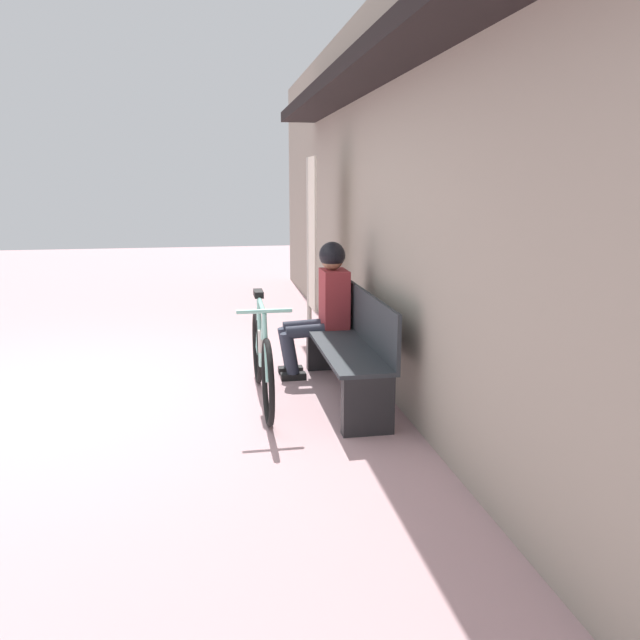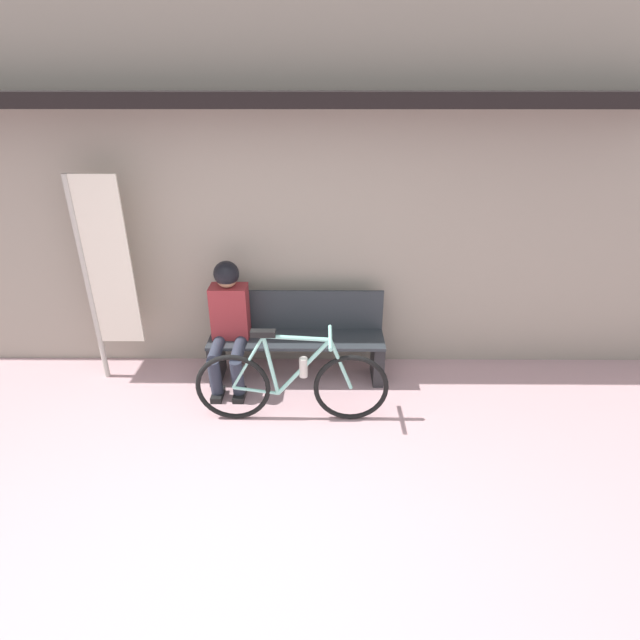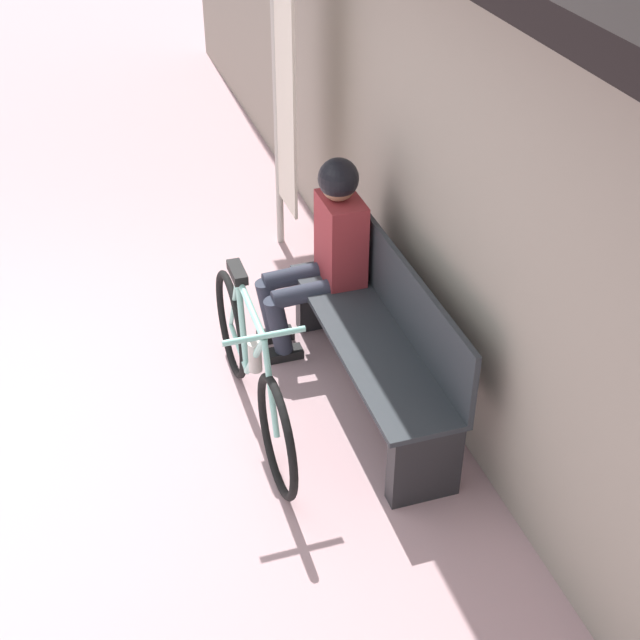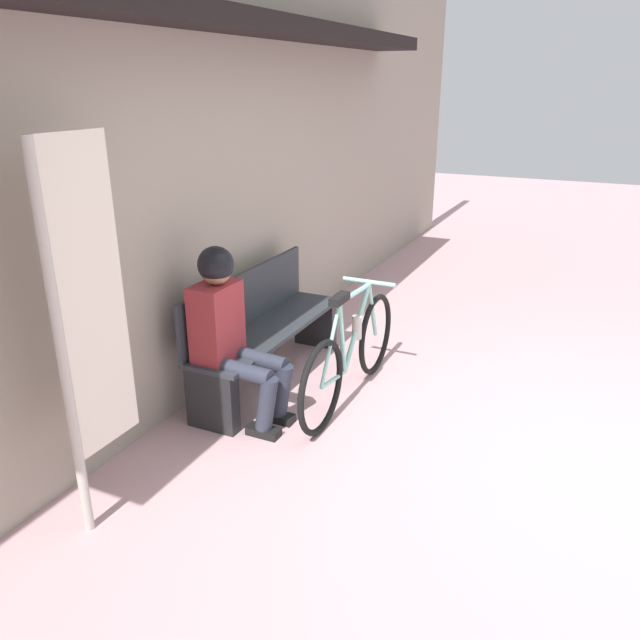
# 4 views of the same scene
# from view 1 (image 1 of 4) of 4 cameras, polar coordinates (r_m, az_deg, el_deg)

# --- Properties ---
(ground_plane) EXTENTS (24.00, 24.00, 0.00)m
(ground_plane) POSITION_cam_1_polar(r_m,az_deg,el_deg) (5.31, -20.95, -6.98)
(ground_plane) COLOR #C69EA3
(storefront_wall) EXTENTS (12.00, 0.56, 3.20)m
(storefront_wall) POSITION_cam_1_polar(r_m,az_deg,el_deg) (5.12, 6.28, 12.07)
(storefront_wall) COLOR #9E9384
(storefront_wall) RESTS_ON ground_plane
(park_bench_near) EXTENTS (1.65, 0.42, 0.84)m
(park_bench_near) POSITION_cam_1_polar(r_m,az_deg,el_deg) (4.98, 2.84, -2.67)
(park_bench_near) COLOR #2D3338
(park_bench_near) RESTS_ON ground_plane
(bicycle) EXTENTS (1.62, 0.40, 0.85)m
(bicycle) POSITION_cam_1_polar(r_m,az_deg,el_deg) (4.89, -5.33, -3.49)
(bicycle) COLOR black
(bicycle) RESTS_ON ground_plane
(person_seated) EXTENTS (0.34, 0.61, 1.19)m
(person_seated) POSITION_cam_1_polar(r_m,az_deg,el_deg) (5.48, 0.35, 1.86)
(person_seated) COLOR #2D3342
(person_seated) RESTS_ON ground_plane
(banner_pole) EXTENTS (0.45, 0.05, 1.94)m
(banner_pole) POSITION_cam_1_polar(r_m,az_deg,el_deg) (6.50, -0.79, 7.38)
(banner_pole) COLOR #B7B2A8
(banner_pole) RESTS_ON ground_plane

